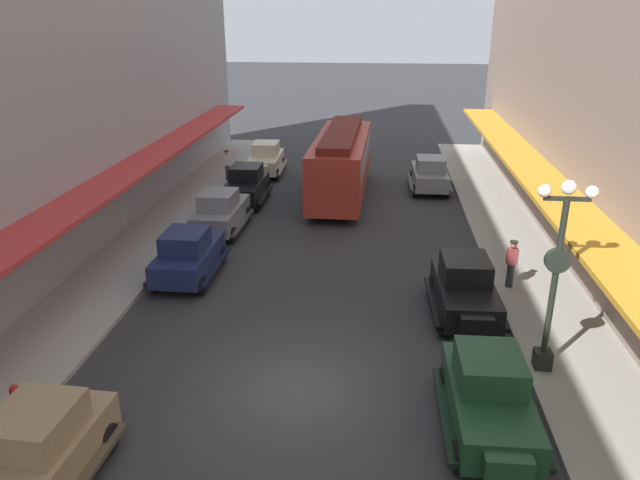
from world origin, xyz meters
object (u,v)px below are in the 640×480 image
at_px(parked_car_1, 266,158).
at_px(parked_car_4, 188,253).
at_px(parked_car_0, 430,173).
at_px(parked_car_2, 465,287).
at_px(lamp_post_with_clock, 556,270).
at_px(pedestrian_1, 227,165).
at_px(fire_hydrant, 16,400).
at_px(parked_car_5, 246,184).
at_px(parked_car_6, 33,455).
at_px(parked_car_3, 220,211).
at_px(streetcar, 341,161).
at_px(parked_car_7, 489,394).
at_px(pedestrian_0, 511,263).

height_order(parked_car_1, parked_car_4, same).
distance_m(parked_car_0, parked_car_2, 14.06).
bearing_deg(parked_car_4, parked_car_2, -11.17).
height_order(lamp_post_with_clock, pedestrian_1, lamp_post_with_clock).
relative_size(parked_car_0, fire_hydrant, 5.23).
height_order(parked_car_5, parked_car_6, same).
xyz_separation_m(parked_car_3, streetcar, (4.85, 5.69, 0.96)).
bearing_deg(parked_car_6, parked_car_4, 90.76).
relative_size(lamp_post_with_clock, pedestrian_1, 3.09).
bearing_deg(parked_car_1, parked_car_0, -14.84).
distance_m(parked_car_0, streetcar, 4.99).
xyz_separation_m(parked_car_1, lamp_post_with_clock, (11.11, -19.66, 2.04)).
bearing_deg(parked_car_3, parked_car_1, 89.07).
bearing_deg(streetcar, parked_car_5, -162.69).
xyz_separation_m(parked_car_0, pedestrian_1, (-11.08, 0.39, 0.07)).
distance_m(parked_car_2, parked_car_3, 11.72).
bearing_deg(parked_car_1, parked_car_5, -89.61).
xyz_separation_m(parked_car_6, parked_car_7, (9.19, 2.89, 0.00)).
height_order(parked_car_1, parked_car_2, same).
bearing_deg(parked_car_7, pedestrian_0, 75.59).
distance_m(parked_car_5, lamp_post_with_clock, 18.05).
relative_size(parked_car_7, pedestrian_1, 2.56).
bearing_deg(fire_hydrant, parked_car_0, 61.87).
bearing_deg(lamp_post_with_clock, parked_car_2, 118.26).
distance_m(parked_car_2, parked_car_4, 9.68).
relative_size(parked_car_3, pedestrian_0, 2.57).
bearing_deg(streetcar, lamp_post_with_clock, -67.56).
xyz_separation_m(parked_car_1, fire_hydrant, (-1.64, -22.94, -0.38)).
bearing_deg(lamp_post_with_clock, fire_hydrant, -165.57).
distance_m(streetcar, lamp_post_with_clock, 16.87).
distance_m(parked_car_4, parked_car_6, 10.43).
distance_m(parked_car_4, lamp_post_with_clock, 12.42).
bearing_deg(parked_car_5, streetcar, 17.31).
relative_size(parked_car_7, pedestrian_0, 2.56).
height_order(streetcar, lamp_post_with_clock, lamp_post_with_clock).
distance_m(streetcar, fire_hydrant, 19.92).
height_order(parked_car_2, parked_car_7, same).
bearing_deg(parked_car_6, parked_car_2, 42.43).
xyz_separation_m(streetcar, pedestrian_0, (6.52, -10.52, -0.89)).
distance_m(parked_car_3, parked_car_7, 15.57).
distance_m(parked_car_6, fire_hydrant, 2.76).
height_order(parked_car_1, parked_car_5, same).
bearing_deg(parked_car_6, streetcar, 77.59).
relative_size(parked_car_6, fire_hydrant, 5.26).
relative_size(parked_car_0, streetcar, 0.44).
bearing_deg(lamp_post_with_clock, parked_car_6, -153.86).
height_order(parked_car_4, parked_car_7, same).
relative_size(parked_car_1, parked_car_2, 1.00).
bearing_deg(parked_car_5, lamp_post_with_clock, -51.87).
relative_size(parked_car_1, parked_car_4, 1.01).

